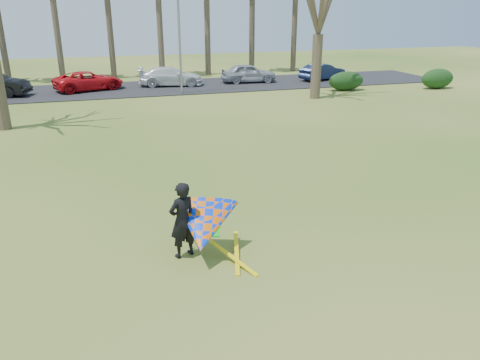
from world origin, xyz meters
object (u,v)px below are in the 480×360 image
object	(u,v)px
streetlight	(181,25)
car_2	(89,81)
kite_flyer	(201,225)
car_5	(322,72)
car_3	(171,76)
car_4	(249,73)

from	to	relation	value
streetlight	car_2	xyz separation A→B (m)	(-6.15, 3.19, -3.75)
streetlight	kite_flyer	size ratio (longest dim) A/B	3.35
car_5	kite_flyer	world-z (taller)	kite_flyer
streetlight	car_5	xyz separation A→B (m)	(11.75, 2.82, -3.76)
kite_flyer	streetlight	bearing A→B (deg)	80.40
streetlight	car_2	bearing A→B (deg)	152.55
car_3	car_2	bearing A→B (deg)	102.06
streetlight	kite_flyer	bearing A→B (deg)	-99.60
kite_flyer	car_2	bearing A→B (deg)	95.53
car_5	car_2	bearing A→B (deg)	71.41
streetlight	car_4	size ratio (longest dim) A/B	1.91
car_5	car_4	bearing A→B (deg)	67.73
streetlight	car_3	distance (m)	5.11
car_4	car_3	bearing A→B (deg)	92.53
streetlight	car_3	world-z (taller)	streetlight
car_3	car_5	distance (m)	12.10
car_4	car_2	bearing A→B (deg)	94.62
car_3	kite_flyer	size ratio (longest dim) A/B	1.97
car_2	car_4	distance (m)	11.85
car_5	kite_flyer	distance (m)	29.22
kite_flyer	car_5	bearing A→B (deg)	58.03
car_3	kite_flyer	xyz separation A→B (m)	(-3.39, -25.45, 0.12)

